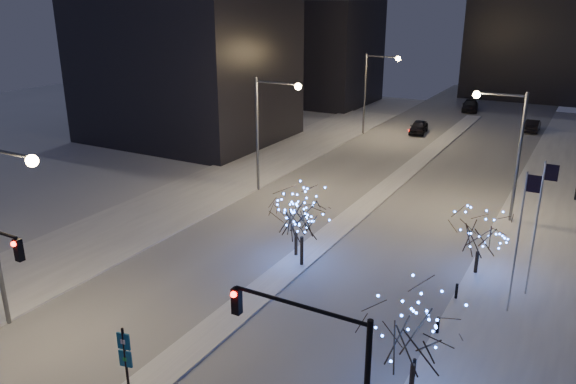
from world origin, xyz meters
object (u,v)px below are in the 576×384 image
Objects in this scene: street_lamp_w_far at (373,83)px; holiday_tree_plaza_far at (480,233)px; traffic_signal_east at (323,366)px; street_lamp_w_near at (1,213)px; wayfinding_sign at (125,355)px; car_mid at (533,126)px; holiday_tree_median_near at (302,214)px; street_lamp_east at (508,139)px; street_lamp_w_mid at (268,120)px; car_near at (419,127)px; holiday_tree_median_far at (296,216)px; holiday_tree_plaza_near at (416,334)px; car_far at (470,106)px.

street_lamp_w_far is 37.77m from holiday_tree_plaza_far.
traffic_signal_east is (17.88, -51.00, -1.74)m from street_lamp_w_far.
wayfinding_sign is (8.67, -1.13, -4.43)m from street_lamp_w_near.
holiday_tree_median_near is at bearing 79.77° from car_mid.
street_lamp_east is 10.81m from holiday_tree_plaza_far.
traffic_signal_east is (-1.14, -29.00, -1.69)m from street_lamp_east.
street_lamp_w_near is 1.87× the size of holiday_tree_median_near.
street_lamp_w_far is 1.87× the size of holiday_tree_median_near.
street_lamp_east reaches higher than holiday_tree_plaza_far.
street_lamp_w_near is 2.35× the size of holiday_tree_plaza_far.
car_mid is 63.78m from wayfinding_sign.
street_lamp_w_mid reaches higher than wayfinding_sign.
street_lamp_w_near reaches higher than car_near.
street_lamp_w_near reaches higher than holiday_tree_median_far.
car_near is at bearing 106.42° from holiday_tree_plaza_near.
holiday_tree_plaza_near is (14.48, -49.14, 2.47)m from car_near.
street_lamp_east is (19.02, 3.00, -0.05)m from street_lamp_w_mid.
car_mid is 1.10× the size of holiday_tree_median_far.
street_lamp_w_mid is at bearing 97.49° from wayfinding_sign.
holiday_tree_plaza_far is (19.44, -32.18, -3.66)m from street_lamp_w_far.
holiday_tree_plaza_far is (0.00, 13.21, -0.44)m from holiday_tree_plaza_near.
traffic_signal_east is 6.01m from holiday_tree_plaza_near.
street_lamp_w_near reaches higher than car_far.
traffic_signal_east is 2.07× the size of wayfinding_sign.
wayfinding_sign is (8.67, -51.13, -4.43)m from street_lamp_w_far.
holiday_tree_median_far reaches higher than car_far.
street_lamp_east is at bearing 92.35° from holiday_tree_plaza_far.
car_far is at bearing 102.48° from holiday_tree_plaza_far.
street_lamp_w_mid is 25.00m from street_lamp_w_far.
street_lamp_east is at bearing 8.96° from street_lamp_w_mid.
holiday_tree_plaza_far reaches higher than car_mid.
car_far is at bearing 91.00° from holiday_tree_median_far.
street_lamp_w_near and street_lamp_w_mid have the same top height.
holiday_tree_median_near is at bearing 138.43° from holiday_tree_plaza_near.
street_lamp_w_far is 2.14× the size of car_mid.
traffic_signal_east reaches higher than car_near.
holiday_tree_plaza_far is at bearing 49.52° from wayfinding_sign.
car_mid is at bearing 92.61° from street_lamp_east.
traffic_signal_east is 73.91m from car_far.
traffic_signal_east is at bearing -3.21° from street_lamp_w_near.
car_near reaches higher than car_mid.
car_near is (-14.07, 25.76, -5.64)m from street_lamp_east.
street_lamp_east is 1.87× the size of holiday_tree_median_near.
car_mid is at bearing 91.96° from holiday_tree_plaza_near.
street_lamp_east is 2.96× the size of wayfinding_sign.
street_lamp_east is at bearing -68.18° from car_near.
street_lamp_w_far reaches higher than car_near.
holiday_tree_median_near is at bearing -50.67° from street_lamp_w_mid.
street_lamp_w_far is 29.08m from street_lamp_east.
car_far is 1.67× the size of wayfinding_sign.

